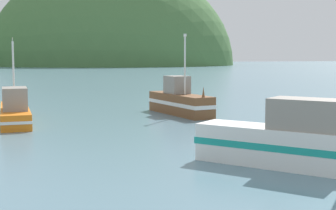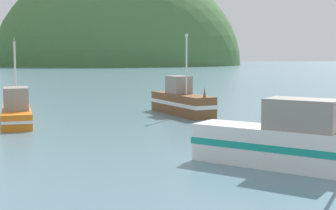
{
  "view_description": "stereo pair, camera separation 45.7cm",
  "coord_description": "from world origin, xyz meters",
  "views": [
    {
      "loc": [
        -10.6,
        -8.57,
        4.2
      ],
      "look_at": [
        -3.44,
        17.79,
        1.4
      ],
      "focal_mm": 51.95,
      "sensor_mm": 36.0,
      "label": 1
    },
    {
      "loc": [
        -10.16,
        -8.69,
        4.2
      ],
      "look_at": [
        -3.44,
        17.79,
        1.4
      ],
      "focal_mm": 51.95,
      "sensor_mm": 36.0,
      "label": 2
    }
  ],
  "objects": [
    {
      "name": "fishing_boat_white",
      "position": [
        -0.39,
        6.32,
        0.92
      ],
      "size": [
        8.49,
        9.28,
        7.86
      ],
      "rotation": [
        0.0,
        0.0,
        5.44
      ],
      "color": "white",
      "rests_on": "ground"
    },
    {
      "name": "hill_mid_left",
      "position": [
        21.82,
        200.07,
        0.0
      ],
      "size": [
        105.03,
        84.03,
        86.81
      ],
      "primitive_type": "ellipsoid",
      "color": "#47703D",
      "rests_on": "ground"
    },
    {
      "name": "channel_buoy",
      "position": [
        5.27,
        17.28,
        0.55
      ],
      "size": [
        0.83,
        0.83,
        1.37
      ],
      "color": "#E55914",
      "rests_on": "ground"
    },
    {
      "name": "fishing_boat_brown",
      "position": [
        -0.74,
        24.52,
        0.93
      ],
      "size": [
        3.07,
        7.14,
        5.68
      ],
      "rotation": [
        0.0,
        0.0,
        4.92
      ],
      "color": "brown",
      "rests_on": "ground"
    },
    {
      "name": "fishing_boat_orange",
      "position": [
        -11.95,
        23.06,
        0.73
      ],
      "size": [
        2.21,
        9.02,
        5.3
      ],
      "rotation": [
        0.0,
        0.0,
        1.63
      ],
      "color": "orange",
      "rests_on": "ground"
    }
  ]
}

